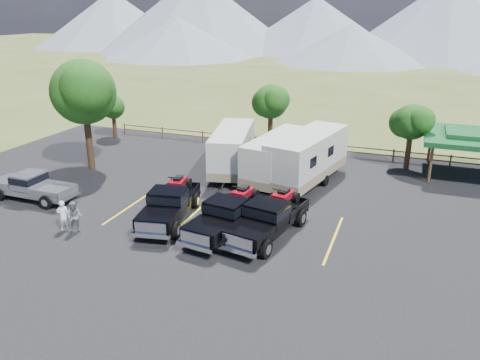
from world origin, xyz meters
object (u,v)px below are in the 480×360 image
(trailer_right, at_px, (308,158))
(person_a, at_px, (63,216))
(tree_big_nw, at_px, (83,92))
(rig_right, at_px, (269,217))
(pavilion, at_px, (473,137))
(trailer_left, at_px, (232,150))
(person_b, at_px, (75,217))
(rig_center, at_px, (228,214))
(rig_left, at_px, (170,203))
(trailer_center, at_px, (278,158))
(pickup_silver, at_px, (32,186))

(trailer_right, distance_m, person_a, 15.35)
(tree_big_nw, xyz_separation_m, rig_right, (15.31, -5.74, -4.55))
(tree_big_nw, distance_m, trailer_right, 16.07)
(trailer_right, bearing_deg, pavilion, 41.24)
(pavilion, height_order, trailer_left, pavilion)
(person_b, bearing_deg, tree_big_nw, 101.45)
(rig_center, distance_m, trailer_right, 8.72)
(pavilion, xyz_separation_m, rig_left, (-15.86, -13.81, -1.76))
(rig_right, bearing_deg, rig_left, -168.63)
(trailer_left, bearing_deg, tree_big_nw, -177.07)
(tree_big_nw, distance_m, trailer_center, 14.23)
(pickup_silver, xyz_separation_m, person_a, (4.63, -2.75, -0.05))
(person_b, bearing_deg, pavilion, 19.02)
(person_b, bearing_deg, rig_left, 17.03)
(trailer_right, bearing_deg, rig_right, -78.89)
(rig_center, distance_m, pickup_silver, 12.77)
(tree_big_nw, height_order, trailer_left, tree_big_nw)
(pavilion, distance_m, pickup_silver, 28.90)
(tree_big_nw, xyz_separation_m, pickup_silver, (0.44, -6.21, -4.68))
(pavilion, distance_m, person_b, 26.06)
(trailer_left, height_order, person_a, trailer_left)
(tree_big_nw, height_order, rig_left, tree_big_nw)
(rig_center, relative_size, rig_right, 0.98)
(tree_big_nw, relative_size, rig_center, 1.23)
(rig_center, bearing_deg, pickup_silver, -171.54)
(rig_center, distance_m, rig_right, 2.13)
(tree_big_nw, bearing_deg, person_a, -60.47)
(tree_big_nw, relative_size, pickup_silver, 1.39)
(pickup_silver, xyz_separation_m, person_b, (5.36, -2.72, -0.03))
(rig_right, height_order, trailer_center, trailer_center)
(trailer_left, bearing_deg, person_b, -122.28)
(rig_center, bearing_deg, trailer_left, 117.97)
(rig_left, xyz_separation_m, trailer_right, (5.76, 8.16, 0.78))
(rig_center, bearing_deg, trailer_right, 82.97)
(person_a, bearing_deg, person_b, 138.68)
(trailer_center, height_order, person_b, trailer_center)
(rig_right, xyz_separation_m, trailer_center, (-1.83, 8.01, 0.61))
(tree_big_nw, bearing_deg, person_b, -57.00)
(pavilion, relative_size, trailer_center, 0.70)
(rig_right, height_order, person_a, rig_right)
(pavilion, xyz_separation_m, pickup_silver, (-25.11, -14.18, -1.87))
(trailer_left, bearing_deg, trailer_center, -21.19)
(person_a, bearing_deg, rig_center, 156.46)
(rig_right, xyz_separation_m, trailer_left, (-5.35, 8.53, 0.62))
(rig_center, height_order, trailer_center, trailer_center)
(rig_left, distance_m, pickup_silver, 9.25)
(tree_big_nw, xyz_separation_m, pavilion, (25.55, 7.97, -2.81))
(pickup_silver, bearing_deg, person_b, 63.35)
(pavilion, height_order, person_b, pavilion)
(pavilion, xyz_separation_m, rig_center, (-12.34, -14.05, -1.75))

